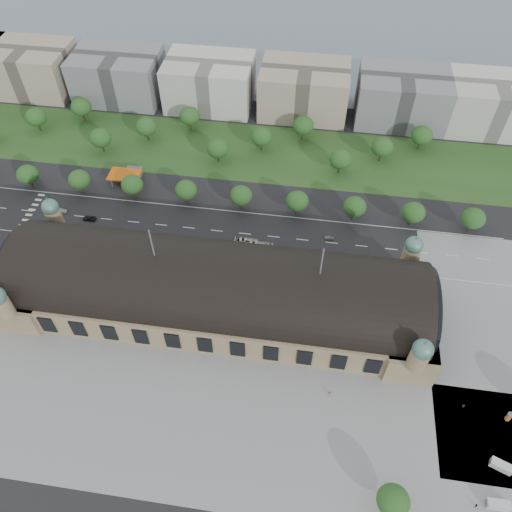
# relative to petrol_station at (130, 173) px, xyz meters

# --- Properties ---
(ground) EXTENTS (900.00, 900.00, 0.00)m
(ground) POSITION_rel_petrol_station_xyz_m (53.91, -65.28, -2.95)
(ground) COLOR black
(ground) RESTS_ON ground
(station) EXTENTS (150.00, 48.40, 44.30)m
(station) POSITION_rel_petrol_station_xyz_m (53.91, -65.28, 7.33)
(station) COLOR #98875E
(station) RESTS_ON ground
(plaza_south) EXTENTS (190.00, 48.00, 0.12)m
(plaza_south) POSITION_rel_petrol_station_xyz_m (63.91, -109.28, -2.95)
(plaza_south) COLOR gray
(plaza_south) RESTS_ON ground
(plaza_east) EXTENTS (56.00, 100.00, 0.12)m
(plaza_east) POSITION_rel_petrol_station_xyz_m (156.91, -65.28, -2.95)
(plaza_east) COLOR gray
(plaza_east) RESTS_ON ground
(road_slab) EXTENTS (260.00, 26.00, 0.10)m
(road_slab) POSITION_rel_petrol_station_xyz_m (33.91, -27.28, -2.95)
(road_slab) COLOR black
(road_slab) RESTS_ON ground
(grass_belt) EXTENTS (300.00, 45.00, 0.10)m
(grass_belt) POSITION_rel_petrol_station_xyz_m (38.91, 27.72, -2.95)
(grass_belt) COLOR #23491D
(grass_belt) RESTS_ON ground
(petrol_station) EXTENTS (14.00, 13.00, 5.05)m
(petrol_station) POSITION_rel_petrol_station_xyz_m (0.00, 0.00, 0.00)
(petrol_station) COLOR #CB560B
(petrol_station) RESTS_ON ground
(office_1) EXTENTS (45.00, 32.00, 24.00)m
(office_1) POSITION_rel_petrol_station_xyz_m (-76.09, 67.72, 9.05)
(office_1) COLOR tan
(office_1) RESTS_ON ground
(office_2) EXTENTS (45.00, 32.00, 24.00)m
(office_2) POSITION_rel_petrol_station_xyz_m (-26.09, 67.72, 9.05)
(office_2) COLOR gray
(office_2) RESTS_ON ground
(office_3) EXTENTS (45.00, 32.00, 24.00)m
(office_3) POSITION_rel_petrol_station_xyz_m (23.91, 67.72, 9.05)
(office_3) COLOR silver
(office_3) RESTS_ON ground
(office_4) EXTENTS (45.00, 32.00, 24.00)m
(office_4) POSITION_rel_petrol_station_xyz_m (73.91, 67.72, 9.05)
(office_4) COLOR tan
(office_4) RESTS_ON ground
(office_5) EXTENTS (45.00, 32.00, 24.00)m
(office_5) POSITION_rel_petrol_station_xyz_m (123.91, 67.72, 9.05)
(office_5) COLOR gray
(office_5) RESTS_ON ground
(office_6) EXTENTS (45.00, 32.00, 24.00)m
(office_6) POSITION_rel_petrol_station_xyz_m (168.91, 67.72, 9.05)
(office_6) COLOR silver
(office_6) RESTS_ON ground
(tree_row_1) EXTENTS (9.60, 9.60, 11.52)m
(tree_row_1) POSITION_rel_petrol_station_xyz_m (-42.09, -12.28, 4.48)
(tree_row_1) COLOR #2D2116
(tree_row_1) RESTS_ON ground
(tree_row_2) EXTENTS (9.60, 9.60, 11.52)m
(tree_row_2) POSITION_rel_petrol_station_xyz_m (-18.09, -12.28, 4.48)
(tree_row_2) COLOR #2D2116
(tree_row_2) RESTS_ON ground
(tree_row_3) EXTENTS (9.60, 9.60, 11.52)m
(tree_row_3) POSITION_rel_petrol_station_xyz_m (5.91, -12.28, 4.48)
(tree_row_3) COLOR #2D2116
(tree_row_3) RESTS_ON ground
(tree_row_4) EXTENTS (9.60, 9.60, 11.52)m
(tree_row_4) POSITION_rel_petrol_station_xyz_m (29.91, -12.28, 4.48)
(tree_row_4) COLOR #2D2116
(tree_row_4) RESTS_ON ground
(tree_row_5) EXTENTS (9.60, 9.60, 11.52)m
(tree_row_5) POSITION_rel_petrol_station_xyz_m (53.91, -12.28, 4.48)
(tree_row_5) COLOR #2D2116
(tree_row_5) RESTS_ON ground
(tree_row_6) EXTENTS (9.60, 9.60, 11.52)m
(tree_row_6) POSITION_rel_petrol_station_xyz_m (77.91, -12.28, 4.48)
(tree_row_6) COLOR #2D2116
(tree_row_6) RESTS_ON ground
(tree_row_7) EXTENTS (9.60, 9.60, 11.52)m
(tree_row_7) POSITION_rel_petrol_station_xyz_m (101.91, -12.28, 4.48)
(tree_row_7) COLOR #2D2116
(tree_row_7) RESTS_ON ground
(tree_row_8) EXTENTS (9.60, 9.60, 11.52)m
(tree_row_8) POSITION_rel_petrol_station_xyz_m (125.91, -12.28, 4.48)
(tree_row_8) COLOR #2D2116
(tree_row_8) RESTS_ON ground
(tree_row_9) EXTENTS (9.60, 9.60, 11.52)m
(tree_row_9) POSITION_rel_petrol_station_xyz_m (149.91, -12.28, 4.48)
(tree_row_9) COLOR #2D2116
(tree_row_9) RESTS_ON ground
(tree_belt_1) EXTENTS (10.40, 10.40, 12.48)m
(tree_belt_1) POSITION_rel_petrol_station_xyz_m (-57.09, 29.72, 5.10)
(tree_belt_1) COLOR #2D2116
(tree_belt_1) RESTS_ON ground
(tree_belt_2) EXTENTS (10.40, 10.40, 12.48)m
(tree_belt_2) POSITION_rel_petrol_station_xyz_m (-38.09, 41.72, 5.10)
(tree_belt_2) COLOR #2D2116
(tree_belt_2) RESTS_ON ground
(tree_belt_3) EXTENTS (10.40, 10.40, 12.48)m
(tree_belt_3) POSITION_rel_petrol_station_xyz_m (-19.09, 17.72, 5.10)
(tree_belt_3) COLOR #2D2116
(tree_belt_3) RESTS_ON ground
(tree_belt_4) EXTENTS (10.40, 10.40, 12.48)m
(tree_belt_4) POSITION_rel_petrol_station_xyz_m (-0.09, 29.72, 5.10)
(tree_belt_4) COLOR #2D2116
(tree_belt_4) RESTS_ON ground
(tree_belt_5) EXTENTS (10.40, 10.40, 12.48)m
(tree_belt_5) POSITION_rel_petrol_station_xyz_m (18.91, 41.72, 5.10)
(tree_belt_5) COLOR #2D2116
(tree_belt_5) RESTS_ON ground
(tree_belt_6) EXTENTS (10.40, 10.40, 12.48)m
(tree_belt_6) POSITION_rel_petrol_station_xyz_m (37.91, 17.72, 5.10)
(tree_belt_6) COLOR #2D2116
(tree_belt_6) RESTS_ON ground
(tree_belt_7) EXTENTS (10.40, 10.40, 12.48)m
(tree_belt_7) POSITION_rel_petrol_station_xyz_m (56.91, 29.72, 5.10)
(tree_belt_7) COLOR #2D2116
(tree_belt_7) RESTS_ON ground
(tree_belt_8) EXTENTS (10.40, 10.40, 12.48)m
(tree_belt_8) POSITION_rel_petrol_station_xyz_m (75.91, 41.72, 5.10)
(tree_belt_8) COLOR #2D2116
(tree_belt_8) RESTS_ON ground
(tree_belt_9) EXTENTS (10.40, 10.40, 12.48)m
(tree_belt_9) POSITION_rel_petrol_station_xyz_m (94.91, 17.72, 5.10)
(tree_belt_9) COLOR #2D2116
(tree_belt_9) RESTS_ON ground
(tree_belt_10) EXTENTS (10.40, 10.40, 12.48)m
(tree_belt_10) POSITION_rel_petrol_station_xyz_m (113.91, 29.72, 5.10)
(tree_belt_10) COLOR #2D2116
(tree_belt_10) RESTS_ON ground
(tree_belt_11) EXTENTS (10.40, 10.40, 12.48)m
(tree_belt_11) POSITION_rel_petrol_station_xyz_m (132.91, 41.72, 5.10)
(tree_belt_11) COLOR #2D2116
(tree_belt_11) RESTS_ON ground
(tree_plaza_s) EXTENTS (9.00, 9.00, 10.64)m
(tree_plaza_s) POSITION_rel_petrol_station_xyz_m (113.91, -125.28, 3.86)
(tree_plaza_s) COLOR #2D2116
(tree_plaza_s) RESTS_ON ground
(traffic_car_1) EXTENTS (5.01, 1.98, 1.62)m
(traffic_car_1) POSITION_rel_petrol_station_xyz_m (-22.81, -26.02, -2.14)
(traffic_car_1) COLOR #919599
(traffic_car_1) RESTS_ON ground
(traffic_car_2) EXTENTS (5.70, 2.73, 1.57)m
(traffic_car_2) POSITION_rel_petrol_station_xyz_m (-9.14, -28.56, -2.17)
(traffic_car_2) COLOR black
(traffic_car_2) RESTS_ON ground
(traffic_car_4) EXTENTS (4.55, 2.26, 1.49)m
(traffic_car_4) POSITION_rel_petrol_station_xyz_m (72.75, -35.68, -2.20)
(traffic_car_4) COLOR #1A204B
(traffic_car_4) RESTS_ON ground
(traffic_car_5) EXTENTS (3.97, 1.74, 1.27)m
(traffic_car_5) POSITION_rel_petrol_station_xyz_m (92.81, -25.32, -2.31)
(traffic_car_5) COLOR #56585D
(traffic_car_5) RESTS_ON ground
(parked_car_0) EXTENTS (4.44, 3.92, 1.46)m
(parked_car_0) POSITION_rel_petrol_station_xyz_m (-11.86, -44.28, -2.22)
(parked_car_0) COLOR black
(parked_car_0) RESTS_ON ground
(parked_car_1) EXTENTS (6.08, 4.78, 1.53)m
(parked_car_1) POSITION_rel_petrol_station_xyz_m (7.17, -40.70, -2.18)
(parked_car_1) COLOR maroon
(parked_car_1) RESTS_ON ground
(parked_car_2) EXTENTS (5.20, 3.95, 1.40)m
(parked_car_2) POSITION_rel_petrol_station_xyz_m (-5.60, -40.28, -2.25)
(parked_car_2) COLOR #1B1F4C
(parked_car_2) RESTS_ON ground
(parked_car_3) EXTENTS (4.40, 3.62, 1.41)m
(parked_car_3) POSITION_rel_petrol_station_xyz_m (-6.61, -40.28, -2.24)
(parked_car_3) COLOR #515358
(parked_car_3) RESTS_ON ground
(parked_car_4) EXTENTS (4.77, 3.86, 1.53)m
(parked_car_4) POSITION_rel_petrol_station_xyz_m (12.92, -40.28, -2.19)
(parked_car_4) COLOR silver
(parked_car_4) RESTS_ON ground
(parked_car_5) EXTENTS (5.79, 4.44, 1.46)m
(parked_car_5) POSITION_rel_petrol_station_xyz_m (7.31, -40.28, -2.22)
(parked_car_5) COLOR gray
(parked_car_5) RESTS_ON ground
(parked_car_6) EXTENTS (5.71, 4.99, 1.58)m
(parked_car_6) POSITION_rel_petrol_station_xyz_m (25.23, -41.55, -2.16)
(parked_car_6) COLOR black
(parked_car_6) RESTS_ON ground
(bus_west) EXTENTS (13.09, 4.00, 3.59)m
(bus_west) POSITION_rel_petrol_station_xyz_m (42.33, -38.28, -1.15)
(bus_west) COLOR #B01C2C
(bus_west) RESTS_ON ground
(bus_mid) EXTENTS (11.17, 2.96, 3.09)m
(bus_mid) POSITION_rel_petrol_station_xyz_m (59.95, -33.28, -1.41)
(bus_mid) COLOR #C0B1B0
(bus_mid) RESTS_ON ground
(bus_east) EXTENTS (12.12, 3.02, 3.37)m
(bus_east) POSITION_rel_petrol_station_xyz_m (64.65, -34.84, -1.27)
(bus_east) COLOR #B8B0AA
(bus_east) RESTS_ON ground
(van_east) EXTENTS (6.59, 4.50, 2.65)m
(van_east) POSITION_rel_petrol_station_xyz_m (146.14, -109.52, -1.68)
(van_east) COLOR silver
(van_east) RESTS_ON ground
(van_south) EXTENTS (6.26, 2.54, 2.70)m
(van_south) POSITION_rel_petrol_station_xyz_m (143.45, -120.55, -1.66)
(van_south) COLOR silver
(van_south) RESTS_ON ground
(advertising_column) EXTENTS (1.87, 1.87, 3.56)m
(advertising_column) POSITION_rel_petrol_station_xyz_m (151.20, -94.22, -1.10)
(advertising_column) COLOR #C73147
(advertising_column) RESTS_ON ground
(pedestrian_0) EXTENTS (0.98, 0.63, 1.89)m
(pedestrian_0) POSITION_rel_petrol_station_xyz_m (96.17, -93.97, -2.00)
(pedestrian_0) COLOR gray
(pedestrian_0) RESTS_ON ground
(pedestrian_2) EXTENTS (0.93, 1.05, 1.87)m
(pedestrian_2) POSITION_rel_petrol_station_xyz_m (138.08, -92.03, -2.01)
(pedestrian_2) COLOR gray
(pedestrian_2) RESTS_ON ground
(pedestrian_4) EXTENTS (0.86, 1.12, 1.60)m
(pedestrian_4) POSITION_rel_petrol_station_xyz_m (137.82, -121.52, -2.15)
(pedestrian_4) COLOR gray
(pedestrian_4) RESTS_ON ground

